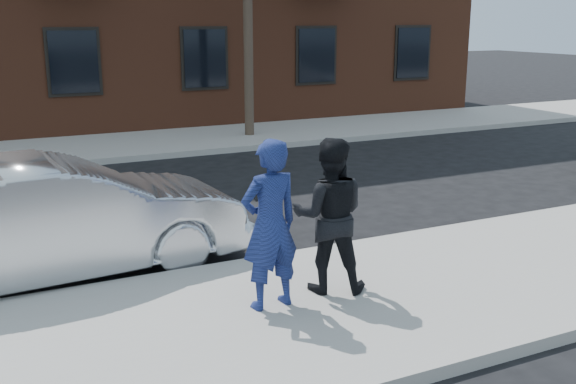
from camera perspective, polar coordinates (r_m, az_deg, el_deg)
ground at (r=7.92m, az=-2.39°, el=-10.75°), size 100.00×100.00×0.00m
near_sidewalk at (r=7.68m, az=-1.64°, el=-10.97°), size 50.00×3.50×0.15m
near_curb at (r=9.22m, az=-6.29°, el=-6.57°), size 50.00×0.10×0.15m
far_sidewalk at (r=18.35m, az=-16.67°, el=3.54°), size 50.00×3.50×0.15m
far_curb at (r=16.61m, az=-15.61°, el=2.51°), size 50.00×0.10×0.15m
silver_sedan at (r=9.38m, az=-18.75°, el=-2.17°), size 5.04×2.09×1.62m
man_hoodie at (r=7.56m, az=-1.55°, el=-2.79°), size 0.77×0.56×1.96m
man_peacoat at (r=8.06m, az=3.51°, el=-1.99°), size 1.14×1.05×1.88m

